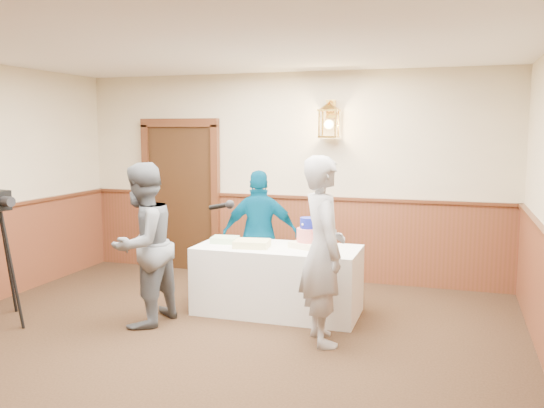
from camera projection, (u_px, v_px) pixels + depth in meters
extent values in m
plane|color=black|center=(170.00, 377.00, 4.75)|extent=(7.00, 7.00, 0.00)
cube|color=beige|center=(288.00, 176.00, 7.88)|extent=(6.00, 0.02, 2.80)
cube|color=white|center=(162.00, 29.00, 4.39)|extent=(6.00, 7.00, 0.02)
cube|color=brown|center=(287.00, 237.00, 7.97)|extent=(5.98, 0.04, 1.10)
cube|color=#502715|center=(287.00, 197.00, 7.88)|extent=(5.98, 0.07, 0.04)
cube|color=#321C0E|center=(181.00, 198.00, 8.36)|extent=(1.00, 0.06, 2.10)
cube|color=white|center=(277.00, 280.00, 6.40)|extent=(1.80, 0.80, 0.75)
cube|color=#FFEEC2|center=(308.00, 244.00, 6.31)|extent=(0.42, 0.42, 0.06)
cylinder|color=#E40507|center=(308.00, 235.00, 6.30)|extent=(0.26, 0.26, 0.15)
cylinder|color=#151E94|center=(308.00, 223.00, 6.28)|extent=(0.18, 0.18, 0.12)
cube|color=#F7FA95|center=(252.00, 244.00, 6.32)|extent=(0.41, 0.34, 0.08)
cube|color=#A8D193|center=(225.00, 240.00, 6.57)|extent=(0.32, 0.27, 0.07)
imported|color=slate|center=(142.00, 245.00, 5.95)|extent=(0.74, 0.90, 1.70)
cylinder|color=black|center=(219.00, 206.00, 5.36)|extent=(0.23, 0.11, 0.09)
sphere|color=black|center=(230.00, 205.00, 5.29)|extent=(0.08, 0.08, 0.08)
imported|color=#9A9B9F|center=(323.00, 250.00, 5.44)|extent=(0.69, 0.78, 1.80)
imported|color=#003C5B|center=(260.00, 235.00, 6.91)|extent=(0.98, 0.61, 1.55)
cylinder|color=black|center=(7.00, 201.00, 5.82)|extent=(0.16, 0.13, 0.10)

